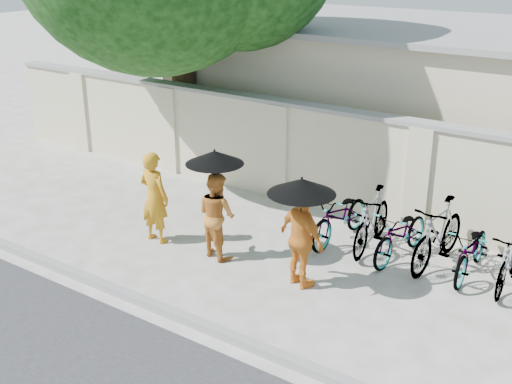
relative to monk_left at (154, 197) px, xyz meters
The scene contains 15 objects.
ground 1.88m from the monk_left, ahead, with size 80.00×80.00×0.00m, color beige.
kerb 2.56m from the monk_left, 46.45° to the right, with size 40.00×0.16×0.12m, color gray.
compound_wall 4.13m from the monk_left, 49.38° to the left, with size 20.00×0.30×2.00m, color beige.
building_behind 7.88m from the monk_left, 62.00° to the left, with size 14.00×6.00×3.20m, color #C3B296.
monk_left is the anchor object (origin of this frame).
monk_center 1.28m from the monk_left, ahead, with size 0.73×0.57×1.50m, color #BC6E28.
parasol_center 1.63m from the monk_left, ahead, with size 0.96×0.96×1.06m.
monk_right 2.99m from the monk_left, ahead, with size 0.94×0.39×1.61m, color orange.
parasol_right 3.13m from the monk_left, ahead, with size 1.03×1.03×0.90m.
bike_0 3.33m from the monk_left, 34.45° to the left, with size 0.63×1.80×0.95m, color #A8A8A8.
bike_1 3.84m from the monk_left, 30.07° to the left, with size 0.50×1.79×1.07m, color #A8A8A8.
bike_2 4.33m from the monk_left, 25.20° to the left, with size 0.60×1.71×0.90m, color #A8A8A8.
bike_3 4.90m from the monk_left, 23.43° to the left, with size 0.53×1.89×1.13m, color #A8A8A8.
bike_4 5.43m from the monk_left, 20.68° to the left, with size 0.58×1.65×0.87m, color #A8A8A8.
bike_5 5.96m from the monk_left, 18.19° to the left, with size 0.46×1.63×0.98m, color #A8A8A8.
Camera 1 is at (5.78, -7.56, 5.02)m, focal length 45.00 mm.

